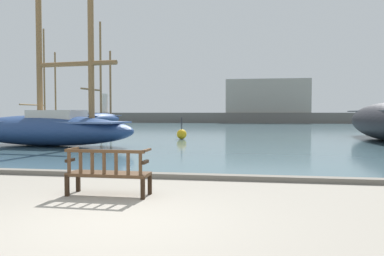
{
  "coord_description": "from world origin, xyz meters",
  "views": [
    {
      "loc": [
        2.09,
        -5.16,
        1.61
      ],
      "look_at": [
        -0.33,
        10.0,
        1.0
      ],
      "focal_mm": 35.0,
      "sensor_mm": 36.0,
      "label": 1
    }
  ],
  "objects_px": {
    "park_bench": "(108,172)",
    "sailboat_nearest_port": "(45,125)",
    "channel_buoy": "(182,134)",
    "sailboat_distant_harbor": "(100,117)",
    "sailboat_centre_channel": "(44,125)"
  },
  "relations": [
    {
      "from": "park_bench",
      "to": "sailboat_nearest_port",
      "type": "bearing_deg",
      "value": 126.15
    },
    {
      "from": "channel_buoy",
      "to": "sailboat_distant_harbor",
      "type": "bearing_deg",
      "value": 122.07
    },
    {
      "from": "sailboat_distant_harbor",
      "to": "channel_buoy",
      "type": "xyz_separation_m",
      "value": [
        15.46,
        -24.68,
        -0.72
      ]
    },
    {
      "from": "sailboat_centre_channel",
      "to": "sailboat_nearest_port",
      "type": "relative_size",
      "value": 0.75
    },
    {
      "from": "park_bench",
      "to": "sailboat_centre_channel",
      "type": "relative_size",
      "value": 0.2
    },
    {
      "from": "park_bench",
      "to": "sailboat_distant_harbor",
      "type": "height_order",
      "value": "sailboat_distant_harbor"
    },
    {
      "from": "sailboat_nearest_port",
      "to": "channel_buoy",
      "type": "distance_m",
      "value": 7.68
    },
    {
      "from": "channel_buoy",
      "to": "park_bench",
      "type": "bearing_deg",
      "value": -84.91
    },
    {
      "from": "sailboat_nearest_port",
      "to": "channel_buoy",
      "type": "bearing_deg",
      "value": 43.47
    },
    {
      "from": "sailboat_centre_channel",
      "to": "channel_buoy",
      "type": "xyz_separation_m",
      "value": [
        12.04,
        -5.51,
        -0.3
      ]
    },
    {
      "from": "sailboat_centre_channel",
      "to": "park_bench",
      "type": "bearing_deg",
      "value": -56.51
    },
    {
      "from": "sailboat_centre_channel",
      "to": "channel_buoy",
      "type": "height_order",
      "value": "sailboat_centre_channel"
    },
    {
      "from": "channel_buoy",
      "to": "sailboat_nearest_port",
      "type": "bearing_deg",
      "value": -136.53
    },
    {
      "from": "sailboat_distant_harbor",
      "to": "sailboat_nearest_port",
      "type": "height_order",
      "value": "sailboat_distant_harbor"
    },
    {
      "from": "sailboat_centre_channel",
      "to": "sailboat_distant_harbor",
      "type": "xyz_separation_m",
      "value": [
        -3.42,
        19.17,
        0.42
      ]
    }
  ]
}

